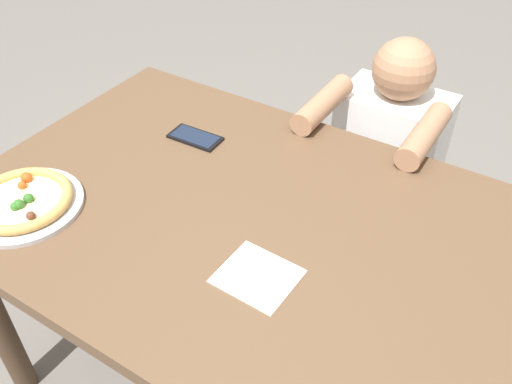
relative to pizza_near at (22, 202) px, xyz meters
The scene contains 6 objects.
ground_plane 0.93m from the pizza_near, 29.86° to the left, with size 8.00×8.00×0.00m, color #66605B.
dining_table 0.54m from the pizza_near, 29.86° to the left, with size 1.37×0.92×0.75m.
pizza_near is the anchor object (origin of this frame).
paper_napkin 0.61m from the pizza_near, 10.77° to the left, with size 0.16×0.14×0.00m, color white.
cell_phone 0.49m from the pizza_near, 69.07° to the left, with size 0.15×0.08×0.01m.
diner_seated 1.19m from the pizza_near, 59.76° to the left, with size 0.38×0.51×0.94m.
Camera 1 is at (0.55, -0.80, 1.63)m, focal length 38.36 mm.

